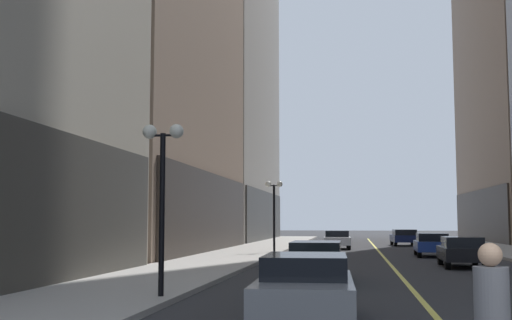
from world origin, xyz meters
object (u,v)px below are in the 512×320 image
car_black (462,251)px  pedestrian_in_grey_suit (492,319)px  car_grey (306,285)px  car_navy (404,237)px  car_white (337,239)px  street_lamp_left_near (163,171)px  street_lamp_left_far (274,200)px  car_green (316,260)px  car_blue (432,244)px

car_black → pedestrian_in_grey_suit: size_ratio=2.38×
car_black → pedestrian_in_grey_suit: pedestrian_in_grey_suit is taller
car_grey → car_black: same height
car_black → car_navy: size_ratio=1.02×
pedestrian_in_grey_suit → car_white: bearing=93.5°
car_black → street_lamp_left_near: bearing=-124.7°
car_grey → car_black: 17.09m
car_grey → car_navy: (5.10, 40.96, -0.00)m
car_white → street_lamp_left_far: bearing=-113.6°
car_black → car_grey: bearing=-109.2°
pedestrian_in_grey_suit → street_lamp_left_near: bearing=124.2°
car_navy → car_green: bearing=-99.4°
car_grey → street_lamp_left_near: street_lamp_left_near is taller
car_green → car_blue: size_ratio=1.13×
car_blue → car_navy: 16.31m
car_black → street_lamp_left_far: (-9.37, 9.64, 2.54)m
car_black → street_lamp_left_far: street_lamp_left_far is taller
car_black → street_lamp_left_near: street_lamp_left_near is taller
car_grey → car_blue: (5.36, 24.65, -0.00)m
car_white → street_lamp_left_far: 9.30m
car_white → pedestrian_in_grey_suit: (2.46, -40.28, 0.33)m
car_black → car_blue: (-0.25, 8.51, -0.00)m
street_lamp_left_far → street_lamp_left_near: bearing=-90.0°
car_grey → street_lamp_left_far: street_lamp_left_far is taller
car_navy → street_lamp_left_near: bearing=-103.0°
car_green → car_navy: bearing=80.6°
car_black → car_navy: bearing=91.2°
car_navy → pedestrian_in_grey_suit: bearing=-93.4°
car_blue → pedestrian_in_grey_suit: pedestrian_in_grey_suit is taller
car_grey → car_green: size_ratio=0.98×
street_lamp_left_near → car_green: bearing=59.3°
car_green → street_lamp_left_far: (-3.49, 17.33, 2.54)m
car_black → street_lamp_left_far: size_ratio=0.96×
car_black → pedestrian_in_grey_suit: 22.69m
pedestrian_in_grey_suit → street_lamp_left_far: (-6.04, 32.08, 2.21)m
car_blue → car_navy: size_ratio=0.98×
car_green → car_grey: bearing=-88.2°
car_navy → pedestrian_in_grey_suit: pedestrian_in_grey_suit is taller
car_white → street_lamp_left_near: bearing=-96.5°
car_green → car_navy: (5.37, 32.51, -0.00)m
car_white → street_lamp_left_near: street_lamp_left_near is taller
car_black → car_navy: (-0.51, 24.82, 0.00)m
street_lamp_left_near → street_lamp_left_far: same height
car_green → pedestrian_in_grey_suit: size_ratio=2.57×
street_lamp_left_far → car_green: bearing=-78.6°
street_lamp_left_far → car_grey: bearing=-81.7°
car_blue → car_white: bearing=120.7°
car_blue → pedestrian_in_grey_suit: 31.11m
car_green → street_lamp_left_near: bearing=-120.7°
car_black → car_blue: size_ratio=1.04×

